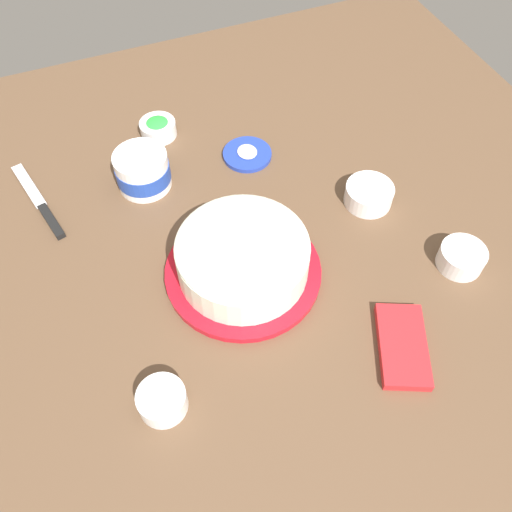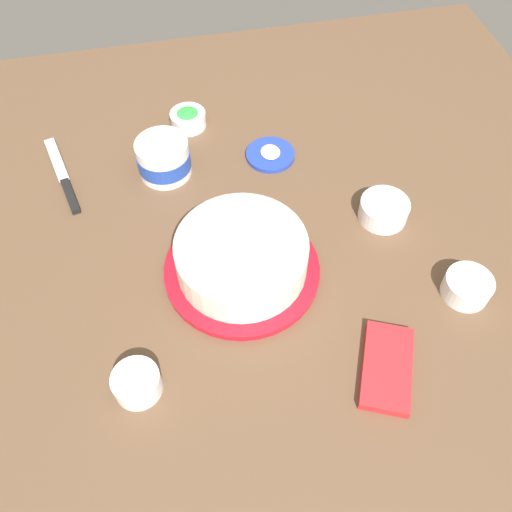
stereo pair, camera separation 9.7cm
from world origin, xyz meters
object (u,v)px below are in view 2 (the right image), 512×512
Objects in this scene: frosting_tub_lid at (270,154)px; sprinkle_bowl_orange at (467,286)px; spreading_knife at (65,181)px; sprinkle_bowl_green at (188,118)px; sprinkle_bowl_rainbow at (137,383)px; frosting_tub at (163,158)px; sprinkle_bowl_yellow at (384,209)px; frosted_cake at (242,257)px; candy_box_lower at (387,367)px.

sprinkle_bowl_orange is (-0.42, -0.26, 0.02)m from frosting_tub_lid.
spreading_knife is 2.93× the size of sprinkle_bowl_green.
sprinkle_bowl_rainbow is at bearing 95.52° from sprinkle_bowl_orange.
spreading_knife is at bearing 86.32° from frosting_tub.
sprinkle_bowl_yellow is at bearing -136.37° from sprinkle_bowl_green.
frosting_tub_lid reaches higher than spreading_knife.
frosting_tub is at bearing 89.75° from frosting_tub_lid.
frosting_tub_lid is at bearing 39.68° from sprinkle_bowl_yellow.
sprinkle_bowl_rainbow is (-0.26, 0.50, 0.00)m from sprinkle_bowl_yellow.
frosting_tub_lid is (-0.00, -0.23, -0.04)m from frosting_tub.
sprinkle_bowl_orange is (-0.20, -0.08, -0.00)m from sprinkle_bowl_yellow.
sprinkle_bowl_rainbow is at bearing 132.23° from frosted_cake.
candy_box_lower is at bearing -160.93° from sprinkle_bowl_green.
sprinkle_bowl_orange is at bearing -35.44° from candy_box_lower.
sprinkle_bowl_orange is (-0.56, -0.42, 0.00)m from sprinkle_bowl_green.
frosted_cake is 0.31m from candy_box_lower.
sprinkle_bowl_rainbow is (-0.49, -0.11, 0.02)m from spreading_knife.
frosting_tub_lid is 1.25× the size of sprinkle_bowl_orange.
frosting_tub reaches higher than sprinkle_bowl_rainbow.
frosted_cake is at bearing 71.08° from sprinkle_bowl_orange.
candy_box_lower is (-0.53, -0.30, -0.03)m from frosting_tub.
sprinkle_bowl_yellow is 0.57m from sprinkle_bowl_rainbow.
spreading_knife is (0.01, 0.44, -0.00)m from frosting_tub_lid.
frosting_tub is 0.73× the size of candy_box_lower.
spreading_knife is 0.50m from sprinkle_bowl_rainbow.
frosting_tub is 0.64m from sprinkle_bowl_orange.
sprinkle_bowl_yellow is (-0.23, -0.62, 0.02)m from spreading_knife.
frosting_tub_lid is at bearing -90.25° from frosting_tub.
frosting_tub is at bearing 53.73° from candy_box_lower.
frosted_cake is 1.90× the size of candy_box_lower.
spreading_knife is 2.42× the size of sprinkle_bowl_yellow.
frosted_cake is at bearing 103.40° from sprinkle_bowl_yellow.
frosted_cake is at bearing 157.17° from frosting_tub_lid.
sprinkle_bowl_green reaches higher than candy_box_lower.
sprinkle_bowl_rainbow is at bearing -167.11° from spreading_knife.
frosted_cake is 3.38× the size of sprinkle_bowl_orange.
spreading_knife is 2.76× the size of sprinkle_bowl_orange.
frosting_tub_lid is at bearing 31.97° from sprinkle_bowl_orange.
frosting_tub is 1.31× the size of sprinkle_bowl_orange.
sprinkle_bowl_green is (0.35, 0.34, -0.00)m from sprinkle_bowl_yellow.
sprinkle_bowl_rainbow reaches higher than sprinkle_bowl_green.
sprinkle_bowl_yellow is (0.07, -0.30, -0.02)m from frosted_cake.
frosted_cake is at bearing -47.77° from sprinkle_bowl_rainbow.
frosting_tub reaches higher than sprinkle_bowl_green.
frosting_tub_lid is at bearing -91.90° from spreading_knife.
frosting_tub is 0.47× the size of spreading_knife.
sprinkle_bowl_rainbow reaches higher than spreading_knife.
sprinkle_bowl_rainbow is 0.51× the size of candy_box_lower.
candy_box_lower is (-0.11, 0.19, -0.01)m from sprinkle_bowl_orange.
sprinkle_bowl_orange is (-0.43, -0.70, 0.02)m from spreading_knife.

